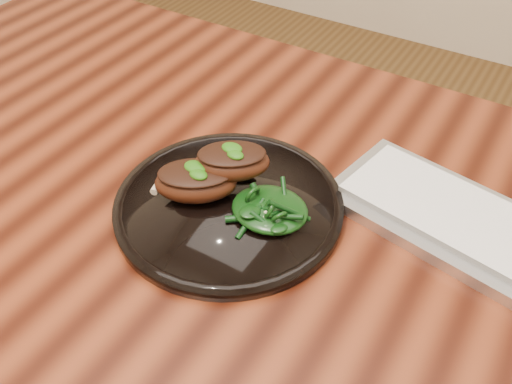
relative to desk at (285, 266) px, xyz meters
The scene contains 6 objects.
desk is the anchor object (origin of this frame).
plate 0.12m from the desk, 163.71° to the right, with size 0.28×0.28×0.02m.
lamb_chop_front 0.17m from the desk, 164.53° to the right, with size 0.12×0.11×0.05m.
lamb_chop_back 0.16m from the desk, behind, with size 0.11×0.10×0.04m.
herb_smear 0.15m from the desk, 159.68° to the left, with size 0.08×0.05×0.01m, color #144B08.
greens_heap 0.12m from the desk, 135.44° to the right, with size 0.09×0.09×0.04m.
Camera 1 is at (0.22, -0.44, 1.24)m, focal length 40.00 mm.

